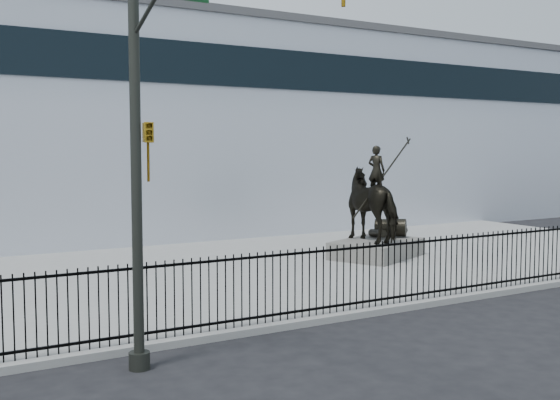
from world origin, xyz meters
TOP-DOWN VIEW (x-y plane):
  - ground at (0.00, 0.00)m, footprint 120.00×120.00m
  - plaza at (0.00, 7.00)m, footprint 30.00×12.00m
  - building at (0.00, 20.00)m, footprint 44.00×14.00m
  - picket_fence at (0.00, 1.25)m, footprint 22.10×0.10m
  - statue_plinth at (3.24, 6.70)m, footprint 3.64×3.15m
  - equestrian_statue at (3.30, 6.73)m, footprint 3.60×3.04m
  - traffic_signal_left at (-6.75, -0.62)m, footprint 1.52×4.84m

SIDE VIEW (x-z plane):
  - ground at x=0.00m, z-range 0.00..0.00m
  - plaza at x=0.00m, z-range 0.00..0.15m
  - statue_plinth at x=3.24m, z-range 0.15..0.72m
  - picket_fence at x=0.00m, z-range 0.15..1.65m
  - equestrian_statue at x=3.30m, z-range 0.26..3.58m
  - traffic_signal_left at x=-6.75m, z-range 0.53..7.53m
  - building at x=0.00m, z-range 0.00..9.00m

